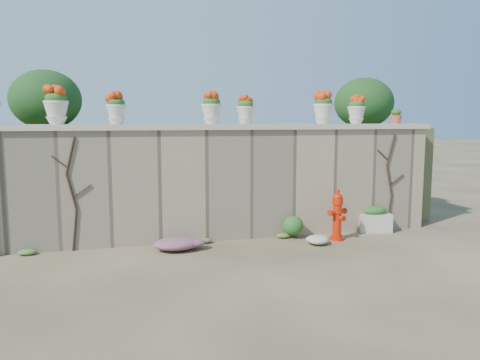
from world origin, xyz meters
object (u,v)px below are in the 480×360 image
object	(u,v)px
fire_hydrant	(337,215)
planter_box	(375,220)
terracotta_pot	(396,117)
urn_pot_0	(56,106)

from	to	relation	value
fire_hydrant	planter_box	world-z (taller)	fire_hydrant
planter_box	terracotta_pot	bearing A→B (deg)	40.50
planter_box	terracotta_pot	distance (m)	2.08
urn_pot_0	terracotta_pot	world-z (taller)	urn_pot_0
fire_hydrant	urn_pot_0	size ratio (longest dim) A/B	1.50
planter_box	terracotta_pot	size ratio (longest dim) A/B	2.40
planter_box	fire_hydrant	bearing A→B (deg)	-142.62
planter_box	urn_pot_0	xyz separation A→B (m)	(-5.79, 0.25, 2.17)
fire_hydrant	terracotta_pot	bearing A→B (deg)	2.27
urn_pot_0	terracotta_pot	xyz separation A→B (m)	(6.33, 0.00, -0.18)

